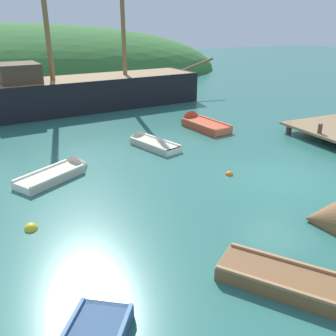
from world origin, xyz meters
TOP-DOWN VIEW (x-y plane):
  - ground_plane at (0.00, 0.00)m, footprint 120.00×120.00m
  - shore_hill at (-7.15, 31.61)m, footprint 45.83×21.15m
  - sailing_ship at (-3.51, 14.52)m, footprint 17.55×5.10m
  - rowboat_portside at (-3.41, -5.16)m, footprint 3.06×3.61m
  - rowboat_outer_right at (-7.11, 3.68)m, footprint 3.15×2.47m
  - rowboat_outer_left at (-2.83, 5.65)m, footprint 1.83×3.30m
  - rowboat_center at (0.90, 7.40)m, footprint 1.72×3.58m
  - buoy_yellow at (-8.55, 0.20)m, footprint 0.37×0.37m
  - buoy_orange at (-1.39, 1.08)m, footprint 0.29×0.29m

SIDE VIEW (x-z plane):
  - ground_plane at x=0.00m, z-range 0.00..0.00m
  - shore_hill at x=-7.15m, z-range -5.24..5.24m
  - buoy_yellow at x=-8.55m, z-range -0.18..0.18m
  - buoy_orange at x=-1.39m, z-range -0.15..0.15m
  - rowboat_outer_left at x=-2.83m, z-range -0.37..0.53m
  - rowboat_outer_right at x=-7.11m, z-range -0.40..0.56m
  - rowboat_portside at x=-3.41m, z-range -0.40..0.61m
  - rowboat_center at x=0.90m, z-range -0.47..0.73m
  - sailing_ship at x=-3.51m, z-range -5.09..6.62m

